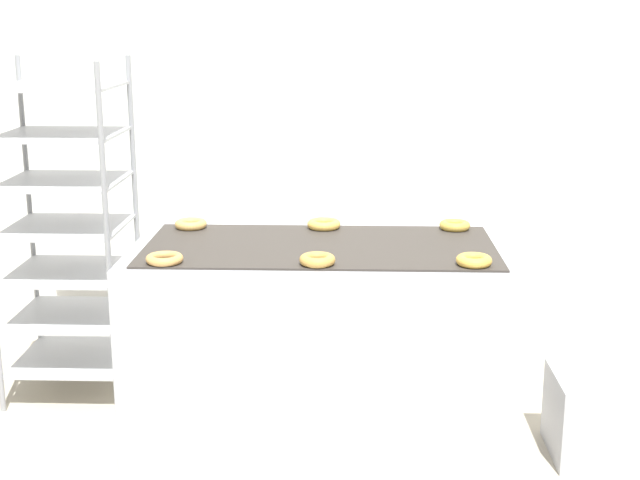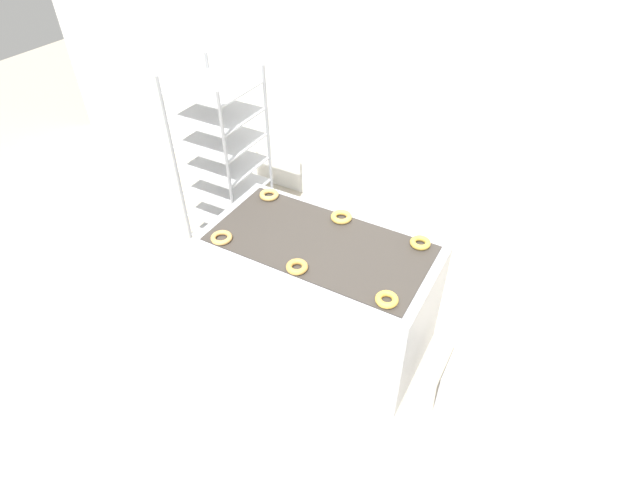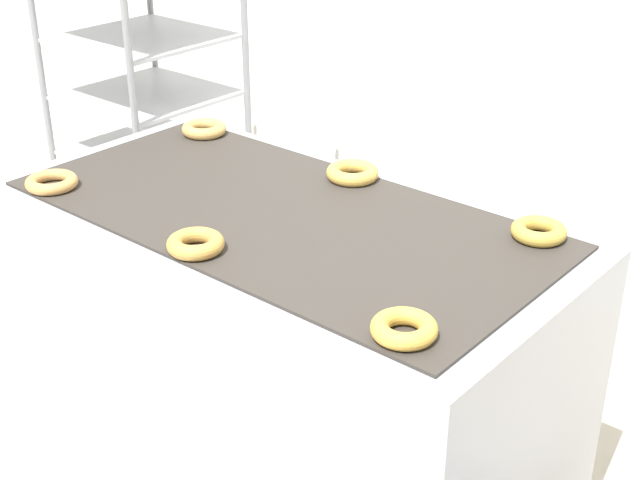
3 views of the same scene
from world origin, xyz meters
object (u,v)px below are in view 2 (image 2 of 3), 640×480
baking_rack_cart (224,165)px  donut_near_left (221,238)px  donut_near_center (297,267)px  donut_far_left (269,195)px  donut_near_right (387,299)px  donut_far_center (341,217)px  donut_far_right (420,243)px  glaze_bin (475,386)px  fryer_machine (320,291)px

baking_rack_cart → donut_near_left: baking_rack_cart is taller
donut_near_center → donut_far_left: (-0.54, 0.53, -0.00)m
donut_near_right → donut_far_center: (-0.54, 0.53, 0.00)m
baking_rack_cart → donut_far_left: baking_rack_cart is taller
donut_far_right → donut_far_left: bearing=-179.3°
glaze_bin → donut_near_right: donut_near_right is taller
glaze_bin → donut_near_right: 0.92m
donut_far_left → donut_far_center: 0.55m
donut_near_left → donut_far_left: size_ratio=1.01×
glaze_bin → donut_near_center: size_ratio=2.84×
baking_rack_cart → donut_near_right: baking_rack_cart is taller
donut_near_left → fryer_machine: bearing=26.2°
glaze_bin → donut_far_right: 0.94m
baking_rack_cart → donut_far_center: (1.16, -0.27, 0.09)m
donut_near_left → donut_far_left: 0.53m
glaze_bin → donut_far_center: donut_far_center is taller
baking_rack_cart → donut_near_right: (1.71, -0.81, 0.09)m
fryer_machine → donut_far_center: (0.01, 0.27, 0.44)m
baking_rack_cart → donut_far_center: 1.20m
donut_near_center → donut_far_left: size_ratio=0.97×
fryer_machine → donut_near_center: size_ratio=11.34×
fryer_machine → donut_near_right: size_ratio=11.44×
baking_rack_cart → donut_far_center: bearing=-13.1°
baking_rack_cart → glaze_bin: size_ratio=4.18×
donut_near_left → donut_far_center: size_ratio=0.97×
donut_far_left → donut_far_center: (0.55, 0.01, 0.00)m
glaze_bin → donut_near_right: (-0.55, -0.23, 0.70)m
donut_far_right → glaze_bin: bearing=-28.6°
donut_near_left → donut_far_right: (1.09, 0.54, 0.00)m
fryer_machine → donut_far_right: bearing=26.7°
donut_far_center → donut_far_right: 0.54m
baking_rack_cart → donut_far_center: size_ratio=11.07×
glaze_bin → donut_near_right: bearing=-157.2°
fryer_machine → donut_far_left: 0.75m
fryer_machine → donut_near_center: (-0.00, -0.27, 0.44)m
donut_near_right → glaze_bin: bearing=22.8°
donut_near_center → donut_far_center: bearing=89.0°
donut_near_left → baking_rack_cart: bearing=127.0°
donut_near_right → donut_far_right: same height
donut_far_left → donut_near_left: bearing=-90.1°
donut_near_center → donut_near_right: size_ratio=1.01×
donut_far_left → donut_far_right: 1.09m
donut_near_left → donut_far_right: size_ratio=1.06×
donut_far_left → donut_far_right: size_ratio=1.04×
donut_near_right → fryer_machine: bearing=154.7°
donut_near_center → donut_near_right: 0.55m
glaze_bin → donut_near_left: (-1.64, -0.24, 0.69)m
baking_rack_cart → donut_far_left: (0.61, -0.29, 0.09)m
donut_near_center → donut_near_right: (0.55, 0.01, -0.00)m
glaze_bin → donut_far_left: size_ratio=2.76×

